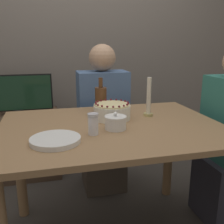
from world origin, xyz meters
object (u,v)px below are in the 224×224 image
at_px(cake, 112,111).
at_px(sugar_bowl, 115,122).
at_px(bottle, 101,99).
at_px(person_man_blue_shirt, 103,128).
at_px(sugar_shaker, 93,124).
at_px(candle, 149,101).
at_px(tv_monitor, 17,94).

height_order(cake, sugar_bowl, cake).
distance_m(bottle, person_man_blue_shirt, 0.48).
xyz_separation_m(sugar_shaker, bottle, (0.13, 0.45, 0.03)).
bearing_deg(sugar_bowl, candle, 36.66).
bearing_deg(person_man_blue_shirt, cake, 84.07).
bearing_deg(cake, bottle, 98.81).
height_order(person_man_blue_shirt, tv_monitor, person_man_blue_shirt).
bearing_deg(sugar_shaker, cake, 57.45).
relative_size(cake, candle, 0.91).
relative_size(cake, sugar_shaker, 2.03).
xyz_separation_m(cake, person_man_blue_shirt, (0.06, 0.54, -0.29)).
relative_size(candle, bottle, 1.08).
relative_size(sugar_bowl, person_man_blue_shirt, 0.10).
bearing_deg(tv_monitor, sugar_bowl, -62.34).
bearing_deg(sugar_bowl, tv_monitor, 117.66).
height_order(cake, sugar_shaker, sugar_shaker).
relative_size(sugar_shaker, person_man_blue_shirt, 0.09).
xyz_separation_m(sugar_bowl, person_man_blue_shirt, (0.09, 0.74, -0.28)).
height_order(candle, person_man_blue_shirt, person_man_blue_shirt).
distance_m(bottle, tv_monitor, 1.00).
bearing_deg(bottle, cake, -81.19).
distance_m(candle, bottle, 0.33).
height_order(sugar_bowl, sugar_shaker, sugar_shaker).
bearing_deg(bottle, sugar_shaker, -106.51).
bearing_deg(sugar_shaker, candle, 32.88).
height_order(sugar_shaker, person_man_blue_shirt, person_man_blue_shirt).
xyz_separation_m(cake, sugar_bowl, (-0.03, -0.20, -0.01)).
distance_m(cake, sugar_bowl, 0.20).
relative_size(cake, person_man_blue_shirt, 0.19).
bearing_deg(cake, person_man_blue_shirt, 84.07).
xyz_separation_m(sugar_bowl, sugar_shaker, (-0.13, -0.06, 0.02)).
height_order(cake, bottle, bottle).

